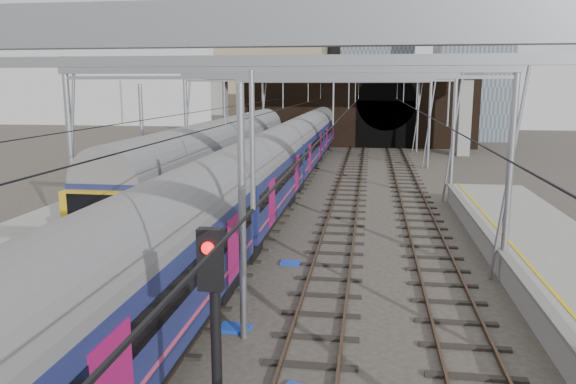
# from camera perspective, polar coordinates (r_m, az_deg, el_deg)

# --- Properties ---
(ground) EXTENTS (160.00, 160.00, 0.00)m
(ground) POSITION_cam_1_polar(r_m,az_deg,el_deg) (14.50, -6.32, -17.83)
(ground) COLOR #38332D
(ground) RESTS_ON ground
(tracks) EXTENTS (14.40, 80.00, 0.22)m
(tracks) POSITION_cam_1_polar(r_m,az_deg,el_deg) (28.34, 1.33, -3.30)
(tracks) COLOR #4C3828
(tracks) RESTS_ON ground
(overhead_line) EXTENTS (16.80, 80.00, 8.00)m
(overhead_line) POSITION_cam_1_polar(r_m,az_deg,el_deg) (33.94, 2.74, 10.19)
(overhead_line) COLOR gray
(overhead_line) RESTS_ON ground
(retaining_wall) EXTENTS (28.00, 2.75, 9.00)m
(retaining_wall) POSITION_cam_1_polar(r_m,az_deg,el_deg) (64.30, 6.68, 8.43)
(retaining_wall) COLOR black
(retaining_wall) RESTS_ON ground
(overbridge) EXTENTS (28.00, 3.00, 9.25)m
(overbridge) POSITION_cam_1_polar(r_m,az_deg,el_deg) (58.38, 5.16, 11.11)
(overbridge) COLOR gray
(overbridge) RESTS_ON ground
(city_skyline) EXTENTS (37.50, 27.50, 60.00)m
(city_skyline) POSITION_cam_1_polar(r_m,az_deg,el_deg) (83.39, 8.25, 17.71)
(city_skyline) COLOR tan
(city_skyline) RESTS_ON ground
(train_main) EXTENTS (2.60, 60.10, 4.54)m
(train_main) POSITION_cam_1_polar(r_m,az_deg,el_deg) (35.15, -0.47, 3.35)
(train_main) COLOR black
(train_main) RESTS_ON ground
(train_second) EXTENTS (2.82, 32.59, 4.84)m
(train_second) POSITION_cam_1_polar(r_m,az_deg,el_deg) (35.62, -6.94, 3.58)
(train_second) COLOR black
(train_second) RESTS_ON ground
(signal_near_centre) EXTENTS (0.35, 0.47, 4.97)m
(signal_near_centre) POSITION_cam_1_polar(r_m,az_deg,el_deg) (8.66, -7.42, -15.40)
(signal_near_centre) COLOR black
(signal_near_centre) RESTS_ON ground
(equip_cover_a) EXTENTS (0.93, 0.69, 0.10)m
(equip_cover_a) POSITION_cam_1_polar(r_m,az_deg,el_deg) (16.68, -5.46, -13.61)
(equip_cover_a) COLOR blue
(equip_cover_a) RESTS_ON ground
(equip_cover_b) EXTENTS (0.78, 0.55, 0.09)m
(equip_cover_b) POSITION_cam_1_polar(r_m,az_deg,el_deg) (22.26, 0.25, -7.21)
(equip_cover_b) COLOR blue
(equip_cover_b) RESTS_ON ground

